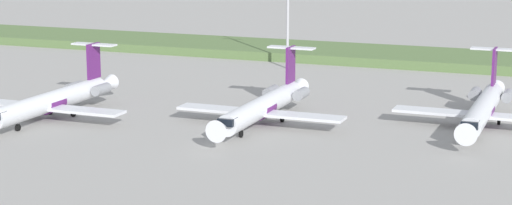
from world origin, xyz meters
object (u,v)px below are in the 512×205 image
(regional_jet_second, at_px, (264,105))
(antenna_mast, at_px, (288,7))
(regional_jet_third, at_px, (483,108))
(regional_jet_nearest, at_px, (53,100))

(regional_jet_second, xyz_separation_m, antenna_mast, (-12.16, 43.29, 8.70))
(antenna_mast, bearing_deg, regional_jet_third, -40.91)
(regional_jet_second, height_order, regional_jet_third, same)
(regional_jet_third, xyz_separation_m, antenna_mast, (-39.38, 34.13, 8.70))
(regional_jet_nearest, height_order, regional_jet_third, same)
(antenna_mast, bearing_deg, regional_jet_second, -74.32)
(regional_jet_nearest, relative_size, antenna_mast, 1.14)
(regional_jet_nearest, xyz_separation_m, antenna_mast, (15.80, 50.76, 8.70))
(regional_jet_third, bearing_deg, antenna_mast, 139.09)
(regional_jet_second, bearing_deg, regional_jet_nearest, -165.05)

